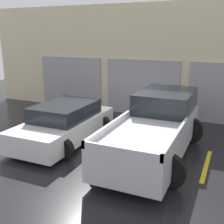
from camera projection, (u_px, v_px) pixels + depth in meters
name	position (u px, v px, depth m)	size (l,w,h in m)	color
ground_plane	(121.00, 135.00, 10.40)	(28.00, 28.00, 0.00)	black
shophouse_building	(149.00, 62.00, 12.65)	(16.91, 0.68, 4.93)	beige
pickup_truck	(156.00, 127.00, 8.67)	(2.55, 5.28, 1.78)	silver
sedan_white	(65.00, 124.00, 9.71)	(2.26, 4.20, 1.33)	white
parking_stripe_far_left	(29.00, 134.00, 10.47)	(0.12, 2.20, 0.01)	gold
parking_stripe_left	(106.00, 148.00, 9.23)	(0.12, 2.20, 0.01)	gold
parking_stripe_centre	(206.00, 165.00, 7.99)	(0.12, 2.20, 0.01)	gold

